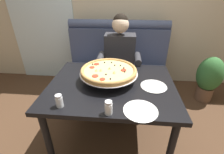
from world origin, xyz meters
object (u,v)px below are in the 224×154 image
shaker_pepper_flakes (59,102)px  shaker_parmesan (109,108)px  potted_plant (209,77)px  plate_near_left (154,86)px  booth_bench (117,72)px  patio_chair (68,39)px  dining_table (112,92)px  diner_main (119,60)px  plate_near_right (141,110)px  pizza (109,71)px

shaker_pepper_flakes → shaker_parmesan: 0.38m
potted_plant → plate_near_left: bearing=-136.8°
booth_bench → patio_chair: 1.75m
plate_near_left → patio_chair: patio_chair is taller
booth_bench → potted_plant: booth_bench is taller
dining_table → shaker_parmesan: 0.44m
shaker_pepper_flakes → plate_near_left: size_ratio=0.43×
booth_bench → patio_chair: bearing=133.1°
shaker_pepper_flakes → shaker_parmesan: shaker_parmesan is taller
dining_table → diner_main: bearing=86.5°
plate_near_right → potted_plant: 1.72m
plate_near_right → potted_plant: plate_near_right is taller
booth_bench → plate_near_left: (0.39, -0.95, 0.35)m
pizza → shaker_parmesan: bearing=-84.1°
shaker_pepper_flakes → booth_bench: bearing=74.3°
dining_table → plate_near_left: bearing=-2.0°
dining_table → shaker_pepper_flakes: size_ratio=11.45×
diner_main → plate_near_left: bearing=-62.8°
shaker_pepper_flakes → shaker_parmesan: (0.38, -0.05, 0.00)m
pizza → shaker_pepper_flakes: pizza is taller
booth_bench → plate_near_right: size_ratio=5.87×
booth_bench → pizza: 0.98m
potted_plant → shaker_pepper_flakes: bearing=-143.8°
pizza → plate_near_left: size_ratio=2.31×
shaker_pepper_flakes → patio_chair: (-0.83, 2.58, -0.26)m
booth_bench → plate_near_left: size_ratio=6.31×
shaker_parmesan → patio_chair: bearing=114.7°
pizza → plate_near_left: pizza is taller
diner_main → pizza: bearing=-97.1°
diner_main → booth_bench: bearing=98.8°
diner_main → shaker_parmesan: diner_main is taller
plate_near_right → booth_bench: bearing=100.8°
shaker_pepper_flakes → plate_near_left: shaker_pepper_flakes is taller
booth_bench → potted_plant: size_ratio=2.17×
diner_main → shaker_parmesan: bearing=-91.3°
plate_near_left → booth_bench: bearing=112.5°
plate_near_right → potted_plant: (1.11, 1.26, -0.36)m
booth_bench → pizza: size_ratio=2.73×
booth_bench → shaker_pepper_flakes: (-0.37, -1.30, 0.39)m
plate_near_right → plate_near_left: bearing=68.0°
dining_table → shaker_pepper_flakes: 0.53m
booth_bench → pizza: bearing=-92.2°
shaker_pepper_flakes → plate_near_left: (0.76, 0.35, -0.03)m
diner_main → shaker_pepper_flakes: (-0.41, -1.03, 0.08)m
shaker_parmesan → plate_near_left: 0.55m
booth_bench → dining_table: (0.00, -0.93, 0.25)m
diner_main → potted_plant: bearing=9.9°
pizza → patio_chair: 2.46m
booth_bench → potted_plant: bearing=-1.6°
dining_table → plate_near_right: (0.25, -0.37, 0.10)m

